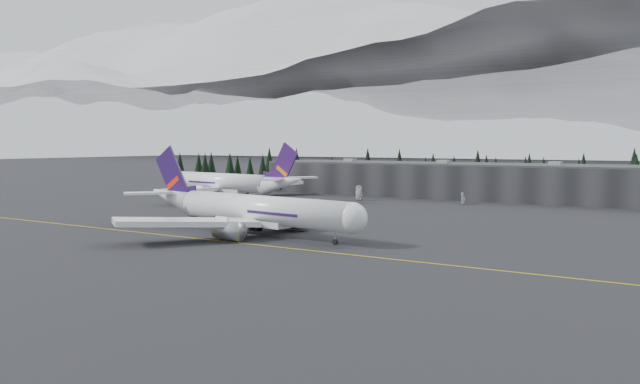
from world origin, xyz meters
The scene contains 8 objects.
ground centered at (0.00, 0.00, 0.00)m, with size 1400.00×1400.00×0.00m, color black.
taxiline centered at (0.00, -2.00, 0.01)m, with size 400.00×0.40×0.02m, color gold.
terminal centered at (0.00, 125.00, 6.30)m, with size 160.00×30.00×12.60m.
treeline centered at (0.00, 162.00, 7.50)m, with size 360.00×20.00×15.00m, color black.
jet_main centered at (-13.01, 9.53, 5.45)m, with size 65.58×60.19×19.34m.
jet_parked centered at (-72.20, 74.94, 5.73)m, with size 68.77×63.07×20.30m.
gse_vehicle_a centered at (-28.48, 92.64, 0.74)m, with size 2.45×5.32×1.48m, color silver.
gse_vehicle_b centered at (6.74, 98.45, 0.67)m, with size 1.59×3.95×1.35m, color silver.
Camera 1 is at (72.84, -98.69, 19.85)m, focal length 35.00 mm.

